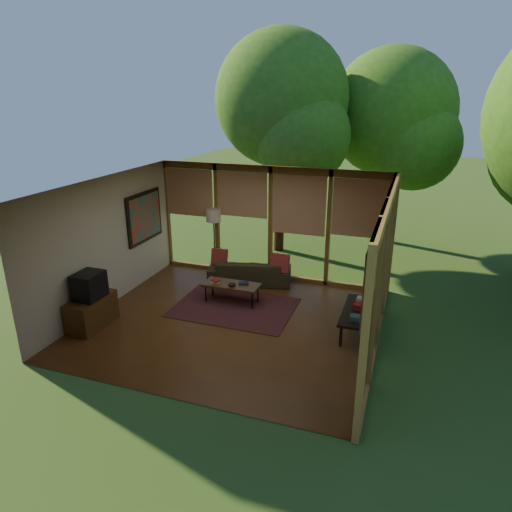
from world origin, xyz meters
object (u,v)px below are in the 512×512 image
at_px(floor_lamp, 214,219).
at_px(coffee_table, 232,285).
at_px(sofa, 250,271).
at_px(television, 89,286).
at_px(side_console, 359,313).
at_px(media_cabinet, 92,312).

bearing_deg(floor_lamp, coffee_table, -53.94).
bearing_deg(sofa, coffee_table, 77.09).
xyz_separation_m(television, floor_lamp, (1.10, 3.26, 0.56)).
bearing_deg(side_console, media_cabinet, -163.57).
xyz_separation_m(media_cabinet, coffee_table, (2.13, 1.87, 0.09)).
relative_size(sofa, television, 3.50).
bearing_deg(sofa, floor_lamp, -26.45).
bearing_deg(coffee_table, sofa, 90.23).
xyz_separation_m(sofa, television, (-2.11, -3.02, 0.57)).
xyz_separation_m(sofa, side_console, (2.74, -1.59, 0.13)).
bearing_deg(coffee_table, floor_lamp, 126.06).
distance_m(media_cabinet, floor_lamp, 3.62).
height_order(television, coffee_table, television).
bearing_deg(television, floor_lamp, 71.31).
height_order(floor_lamp, coffee_table, floor_lamp).
bearing_deg(television, media_cabinet, 180.00).
relative_size(floor_lamp, coffee_table, 1.38).
height_order(media_cabinet, coffee_table, media_cabinet).
distance_m(television, floor_lamp, 3.49).
relative_size(media_cabinet, floor_lamp, 0.61).
distance_m(media_cabinet, side_console, 5.08).
relative_size(coffee_table, side_console, 0.86).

